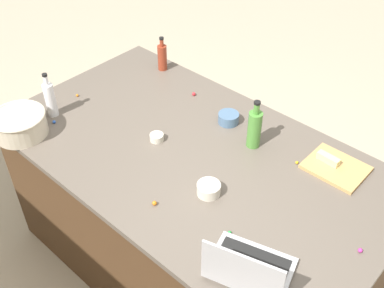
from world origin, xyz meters
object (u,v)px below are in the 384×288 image
ramekin_small (228,118)px  ramekin_medium (209,189)px  cutting_board (336,168)px  butter_stick_left (328,159)px  laptop (248,269)px  bottle_vinegar (50,99)px  mixing_bowl_large (20,124)px  ramekin_wide (157,137)px  bottle_olive (254,128)px  bottle_soy (162,57)px

ramekin_small → ramekin_medium: 0.53m
cutting_board → butter_stick_left: butter_stick_left is taller
ramekin_small → ramekin_medium: ramekin_small is taller
laptop → cutting_board: size_ratio=1.33×
bottle_vinegar → butter_stick_left: size_ratio=2.31×
mixing_bowl_large → ramekin_medium: (-0.98, -0.32, -0.04)m
laptop → ramekin_small: 0.95m
ramekin_small → ramekin_wide: 0.40m
cutting_board → butter_stick_left: 0.05m
ramekin_medium → cutting_board: bearing=-123.0°
laptop → bottle_olive: bottle_olive is taller
mixing_bowl_large → bottle_olive: size_ratio=1.05×
mixing_bowl_large → ramekin_small: mixing_bowl_large is taller
butter_stick_left → ramekin_small: 0.56m
mixing_bowl_large → bottle_soy: (-0.08, -0.94, 0.02)m
ramekin_wide → ramekin_small: bearing=-115.8°
cutting_board → butter_stick_left: bearing=0.0°
mixing_bowl_large → bottle_vinegar: bottle_vinegar is taller
cutting_board → ramekin_medium: (0.34, 0.52, 0.02)m
bottle_vinegar → ramekin_medium: (-1.00, -0.12, -0.08)m
bottle_soy → ramekin_wide: size_ratio=3.06×
cutting_board → ramekin_small: (0.60, 0.06, 0.02)m
bottle_vinegar → cutting_board: size_ratio=0.94×
butter_stick_left → ramekin_medium: 0.60m
butter_stick_left → ramekin_medium: (0.29, 0.52, -0.01)m
bottle_soy → ramekin_small: size_ratio=1.96×
bottle_vinegar → cutting_board: bearing=-154.6°
cutting_board → ramekin_wide: (0.77, 0.42, 0.01)m
bottle_olive → ramekin_small: size_ratio=2.39×
bottle_olive → ramekin_wide: size_ratio=3.74×
cutting_board → ramekin_wide: 0.88m
bottle_vinegar → ramekin_wide: size_ratio=3.62×
ramekin_medium → ramekin_wide: ramekin_medium is taller
bottle_olive → cutting_board: size_ratio=0.97×
mixing_bowl_large → cutting_board: bearing=-147.5°
ramekin_wide → cutting_board: bearing=-151.8°
bottle_vinegar → mixing_bowl_large: bearing=95.4°
bottle_vinegar → ramekin_medium: size_ratio=2.39×
laptop → bottle_soy: (1.29, -0.84, 0.04)m
ramekin_wide → laptop: bearing=157.8°
bottle_vinegar → ramekin_medium: 1.01m
bottle_soy → butter_stick_left: 1.20m
mixing_bowl_large → bottle_olive: 1.18m
bottle_soy → cutting_board: bottle_soy is taller
mixing_bowl_large → ramekin_wide: 0.70m
butter_stick_left → bottle_olive: bearing=19.2°
mixing_bowl_large → bottle_olive: (-0.93, -0.72, 0.04)m
bottle_soy → butter_stick_left: bearing=175.5°
mixing_bowl_large → ramekin_small: (-0.72, -0.79, -0.04)m
bottle_olive → butter_stick_left: 0.37m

